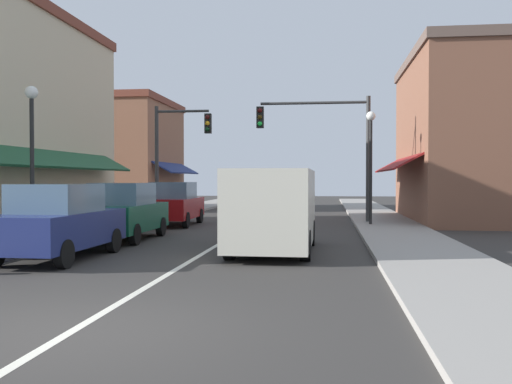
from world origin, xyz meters
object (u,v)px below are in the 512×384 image
at_px(traffic_signal_mast_arm, 328,137).
at_px(street_lamp_right_mid, 371,149).
at_px(van_in_lane, 274,208).
at_px(parked_car_nearest_left, 59,222).
at_px(street_lamp_left_near, 32,137).
at_px(parked_car_second_left, 124,212).
at_px(parked_car_third_left, 174,204).
at_px(traffic_signal_left_corner, 175,145).

xyz_separation_m(traffic_signal_mast_arm, street_lamp_right_mid, (1.68, -1.35, -0.57)).
xyz_separation_m(van_in_lane, traffic_signal_mast_arm, (1.37, 9.51, 2.51)).
bearing_deg(traffic_signal_mast_arm, parked_car_nearest_left, -118.49).
xyz_separation_m(traffic_signal_mast_arm, street_lamp_left_near, (-8.27, -9.01, -0.60)).
distance_m(parked_car_nearest_left, traffic_signal_mast_arm, 13.40).
height_order(parked_car_second_left, street_lamp_right_mid, street_lamp_right_mid).
relative_size(van_in_lane, street_lamp_right_mid, 1.14).
distance_m(parked_car_third_left, traffic_signal_mast_arm, 6.99).
relative_size(parked_car_second_left, traffic_signal_left_corner, 0.78).
bearing_deg(traffic_signal_mast_arm, van_in_lane, -98.23).
height_order(parked_car_third_left, street_lamp_right_mid, street_lamp_right_mid).
distance_m(traffic_signal_left_corner, street_lamp_left_near, 10.67).
distance_m(parked_car_second_left, traffic_signal_mast_arm, 9.95).
bearing_deg(street_lamp_right_mid, parked_car_second_left, -143.57).
bearing_deg(van_in_lane, parked_car_nearest_left, -157.23).
height_order(parked_car_nearest_left, parked_car_second_left, same).
bearing_deg(traffic_signal_left_corner, traffic_signal_mast_arm, -12.68).
relative_size(parked_car_nearest_left, van_in_lane, 0.79).
xyz_separation_m(parked_car_third_left, traffic_signal_left_corner, (-0.79, 3.07, 2.59)).
bearing_deg(traffic_signal_mast_arm, street_lamp_right_mid, -38.89).
bearing_deg(parked_car_nearest_left, street_lamp_right_mid, 52.67).
relative_size(traffic_signal_left_corner, street_lamp_right_mid, 1.16).
xyz_separation_m(parked_car_second_left, traffic_signal_left_corner, (-0.77, 8.80, 2.59)).
relative_size(traffic_signal_mast_arm, street_lamp_right_mid, 1.18).
relative_size(parked_car_second_left, van_in_lane, 0.79).
height_order(street_lamp_left_near, street_lamp_right_mid, street_lamp_right_mid).
bearing_deg(parked_car_second_left, street_lamp_left_near, -139.06).
height_order(parked_car_nearest_left, street_lamp_right_mid, street_lamp_right_mid).
distance_m(parked_car_nearest_left, traffic_signal_left_corner, 13.38).
relative_size(parked_car_nearest_left, parked_car_second_left, 1.00).
height_order(parked_car_third_left, traffic_signal_mast_arm, traffic_signal_mast_arm).
xyz_separation_m(parked_car_second_left, parked_car_third_left, (0.03, 5.72, 0.00)).
xyz_separation_m(van_in_lane, street_lamp_right_mid, (3.05, 8.15, 1.94)).
height_order(traffic_signal_mast_arm, traffic_signal_left_corner, traffic_signal_mast_arm).
height_order(parked_car_second_left, street_lamp_left_near, street_lamp_left_near).
relative_size(parked_car_third_left, street_lamp_right_mid, 0.91).
height_order(traffic_signal_left_corner, street_lamp_left_near, traffic_signal_left_corner).
height_order(traffic_signal_mast_arm, street_lamp_right_mid, traffic_signal_mast_arm).
height_order(parked_car_nearest_left, traffic_signal_mast_arm, traffic_signal_mast_arm).
height_order(parked_car_second_left, van_in_lane, van_in_lane).
bearing_deg(parked_car_third_left, street_lamp_right_mid, -0.60).
bearing_deg(street_lamp_right_mid, traffic_signal_left_corner, 161.37).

